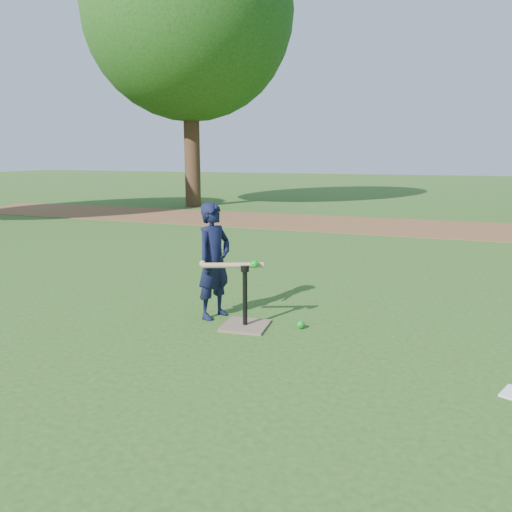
% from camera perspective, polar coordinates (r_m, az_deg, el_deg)
% --- Properties ---
extents(ground, '(80.00, 80.00, 0.00)m').
position_cam_1_polar(ground, '(5.09, 0.12, -7.44)').
color(ground, '#285116').
rests_on(ground, ground).
extents(dirt_strip, '(24.00, 3.00, 0.01)m').
position_cam_1_polar(dirt_strip, '(12.24, 12.65, 3.48)').
color(dirt_strip, brown).
rests_on(dirt_strip, ground).
extents(child, '(0.40, 0.50, 1.19)m').
position_cam_1_polar(child, '(5.09, -4.82, -0.57)').
color(child, black).
rests_on(child, ground).
extents(wiffle_ball_ground, '(0.08, 0.08, 0.08)m').
position_cam_1_polar(wiffle_ball_ground, '(4.89, 5.13, -7.81)').
color(wiffle_ball_ground, '#0D981C').
rests_on(wiffle_ball_ground, ground).
extents(batting_tee, '(0.47, 0.47, 0.61)m').
position_cam_1_polar(batting_tee, '(4.90, -1.26, -6.86)').
color(batting_tee, '#7D654F').
rests_on(batting_tee, ground).
extents(swing_action, '(0.62, 0.28, 0.09)m').
position_cam_1_polar(swing_action, '(4.79, -2.55, -1.01)').
color(swing_action, tan).
rests_on(swing_action, ground).
extents(tree_left, '(6.40, 6.40, 9.08)m').
position_cam_1_polar(tree_left, '(16.96, -7.70, 25.78)').
color(tree_left, '#382316').
rests_on(tree_left, ground).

